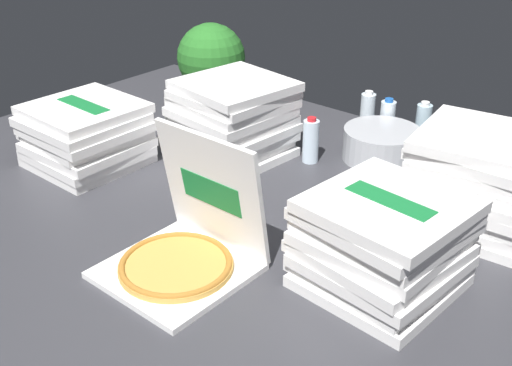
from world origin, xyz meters
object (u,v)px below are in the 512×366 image
Objects in this scene: water_bottle_0 at (423,124)px; pizza_stack_right_far at (478,180)px; pizza_stack_right_near at (233,119)px; pizza_stack_left_far at (383,243)px; water_bottle_4 at (387,121)px; open_pizza_box at (186,247)px; pizza_stack_left_mid at (86,136)px; water_bottle_3 at (428,164)px; water_bottle_2 at (311,141)px; ice_bucket at (382,144)px; water_bottle_1 at (367,113)px; potted_plant at (211,63)px.

pizza_stack_right_far is at bearing -47.69° from water_bottle_0.
pizza_stack_left_far is (0.97, -0.41, -0.02)m from pizza_stack_right_near.
pizza_stack_right_near is 0.72m from water_bottle_4.
pizza_stack_left_far is (-0.06, -0.54, -0.02)m from pizza_stack_right_far.
open_pizza_box reaches higher than pizza_stack_right_near.
pizza_stack_left_mid reaches higher than water_bottle_4.
pizza_stack_left_far is at bearing 2.52° from pizza_stack_left_mid.
pizza_stack_left_far is at bearing -74.23° from water_bottle_3.
water_bottle_2 and water_bottle_3 have the same top height.
open_pizza_box is at bearing -147.67° from pizza_stack_left_far.
water_bottle_1 reaches higher than ice_bucket.
pizza_stack_right_far reaches higher than water_bottle_2.
water_bottle_4 is (-0.09, 0.19, 0.03)m from ice_bucket.
water_bottle_3 is at bearing -4.19° from potted_plant.
pizza_stack_left_mid is 1.47m from water_bottle_0.
pizza_stack_left_mid is at bearing -157.36° from pizza_stack_right_far.
open_pizza_box is 1.04m from pizza_stack_right_far.
pizza_stack_right_far is 1.01× the size of pizza_stack_left_far.
pizza_stack_right_far is 0.69m from water_bottle_0.
pizza_stack_right_far is 0.30m from water_bottle_3.
ice_bucket is 1.65× the size of water_bottle_4.
pizza_stack_right_near is 1.04m from pizza_stack_right_far.
pizza_stack_left_far is 1.65m from potted_plant.
water_bottle_1 is at bearing -171.71° from water_bottle_0.
open_pizza_box is 0.89× the size of pizza_stack_right_near.
ice_bucket is at bearing 45.36° from water_bottle_2.
pizza_stack_left_far is at bearing -96.56° from pizza_stack_right_far.
pizza_stack_left_far is at bearing -28.12° from potted_plant.
pizza_stack_left_mid is 2.25× the size of water_bottle_3.
pizza_stack_left_far is at bearing -59.89° from ice_bucket.
pizza_stack_right_near is 0.65m from ice_bucket.
pizza_stack_right_far is (0.57, 0.86, 0.09)m from open_pizza_box.
pizza_stack_right_near is at bearing -143.27° from ice_bucket.
water_bottle_2 is at bearing 41.97° from pizza_stack_left_mid.
potted_plant is (-1.26, 0.09, 0.14)m from water_bottle_3.
water_bottle_0 is (-0.40, 1.05, -0.05)m from pizza_stack_left_far.
water_bottle_4 is at bearing 139.83° from water_bottle_3.
water_bottle_3 is 0.46× the size of potted_plant.
ice_bucket is (0.05, 1.11, -0.01)m from open_pizza_box.
potted_plant reaches higher than water_bottle_4.
water_bottle_0 is 1.00× the size of water_bottle_4.
water_bottle_1 is 1.00× the size of water_bottle_4.
potted_plant is (-0.99, -0.01, 0.17)m from ice_bucket.
pizza_stack_right_near is 1.00× the size of pizza_stack_left_far.
ice_bucket is at bearing 87.37° from open_pizza_box.
water_bottle_2 is (-0.17, 0.89, 0.02)m from open_pizza_box.
water_bottle_3 and water_bottle_4 have the same top height.
water_bottle_0 is at bearing 60.28° from water_bottle_2.
pizza_stack_right_far is 2.41× the size of water_bottle_1.
water_bottle_4 is at bearing 143.93° from pizza_stack_right_far.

